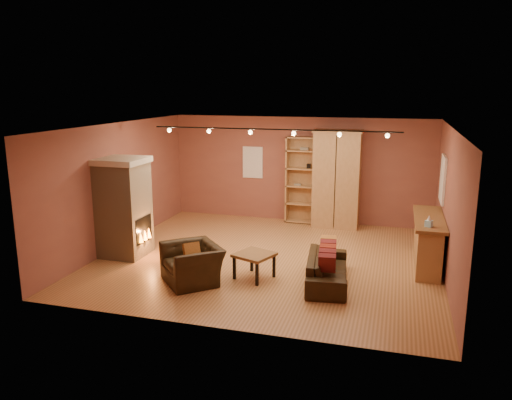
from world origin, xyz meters
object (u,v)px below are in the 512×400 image
(armchair, at_px, (192,257))
(bar_counter, at_px, (428,241))
(fireplace, at_px, (124,207))
(armoire, at_px, (337,179))
(coffee_table, at_px, (254,257))
(bookcase, at_px, (304,179))
(loveseat, at_px, (328,264))

(armchair, bearing_deg, bar_counter, 74.20)
(fireplace, relative_size, armoire, 0.84)
(armchair, relative_size, coffee_table, 1.53)
(armchair, height_order, coffee_table, armchair)
(armchair, bearing_deg, bookcase, 123.55)
(bookcase, xyz_separation_m, coffee_table, (-0.14, -4.27, -0.75))
(armoire, xyz_separation_m, armchair, (-2.08, -4.58, -0.78))
(bookcase, xyz_separation_m, loveseat, (1.23, -4.13, -0.80))
(loveseat, bearing_deg, armoire, -1.38)
(bar_counter, xyz_separation_m, armchair, (-4.24, -2.12, -0.04))
(fireplace, height_order, coffee_table, fireplace)
(armoire, distance_m, armchair, 5.09)
(armoire, xyz_separation_m, coffee_table, (-1.02, -4.08, -0.84))
(armoire, bearing_deg, bar_counter, -48.65)
(bookcase, distance_m, loveseat, 4.38)
(armoire, height_order, loveseat, armoire)
(bookcase, distance_m, armchair, 4.97)
(fireplace, bearing_deg, bookcase, 49.38)
(fireplace, xyz_separation_m, armoire, (4.08, 3.53, 0.20))
(bar_counter, xyz_separation_m, coffee_table, (-3.18, -1.62, -0.10))
(bookcase, height_order, coffee_table, bookcase)
(fireplace, relative_size, coffee_table, 2.53)
(fireplace, xyz_separation_m, bookcase, (3.20, 3.73, 0.11))
(bookcase, bearing_deg, armchair, -104.06)
(loveseat, bearing_deg, coffee_table, 89.67)
(bookcase, height_order, armchair, bookcase)
(bar_counter, relative_size, armchair, 1.66)
(bookcase, relative_size, loveseat, 1.23)
(fireplace, bearing_deg, coffee_table, -10.12)
(fireplace, bearing_deg, bar_counter, 9.76)
(loveseat, relative_size, armchair, 1.47)
(bar_counter, bearing_deg, loveseat, -140.91)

